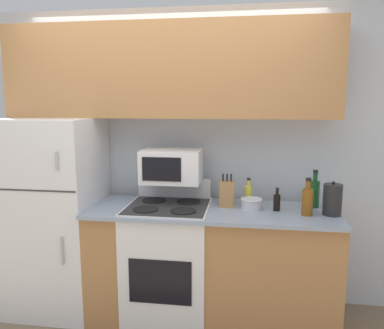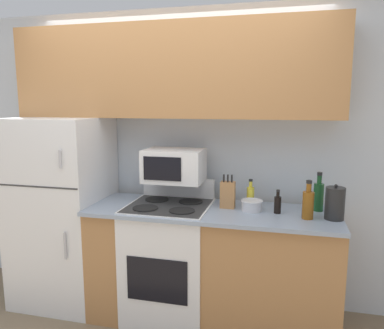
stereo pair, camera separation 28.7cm
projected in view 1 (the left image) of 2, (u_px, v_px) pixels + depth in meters
wall_back at (174, 157)px, 3.35m from camera, size 8.00×0.05×2.55m
lower_cabinets at (211, 264)px, 3.01m from camera, size 1.93×0.66×0.94m
refrigerator at (55, 215)px, 3.18m from camera, size 0.76×0.72×1.63m
upper_cabinets at (168, 72)px, 3.03m from camera, size 2.69×0.35×0.75m
stove at (169, 260)px, 3.05m from camera, size 0.65×0.64×1.11m
microwave at (172, 166)px, 3.05m from camera, size 0.48×0.34×0.27m
knife_block at (227, 194)px, 2.96m from camera, size 0.11×0.08×0.27m
bowl at (251, 203)px, 2.91m from camera, size 0.17×0.17×0.08m
bottle_soy_sauce at (277, 202)px, 2.86m from camera, size 0.05×0.05×0.18m
bottle_wine_green at (314, 193)px, 2.95m from camera, size 0.08×0.08×0.30m
bottle_whiskey at (307, 201)px, 2.74m from camera, size 0.08×0.08×0.28m
bottle_cooking_spray at (248, 194)px, 3.03m from camera, size 0.06×0.06×0.22m
kettle at (332, 200)px, 2.75m from camera, size 0.14×0.14×0.25m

